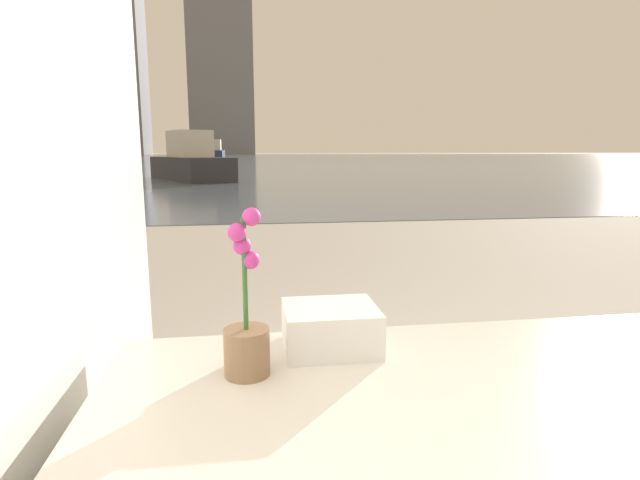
% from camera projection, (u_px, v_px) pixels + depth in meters
% --- Properties ---
extents(potted_orchid, '(0.11, 0.11, 0.41)m').
position_uv_depth(potted_orchid, '(247.00, 330.00, 1.20)').
color(potted_orchid, '#8C6B4C').
rests_on(potted_orchid, bathtub).
extents(towel_stack, '(0.25, 0.22, 0.12)m').
position_uv_depth(towel_stack, '(331.00, 328.00, 1.37)').
color(towel_stack, white).
rests_on(towel_stack, bathtub).
extents(harbor_water, '(180.00, 110.00, 0.01)m').
position_uv_depth(harbor_water, '(251.00, 159.00, 60.96)').
color(harbor_water, slate).
rests_on(harbor_water, ground_plane).
extents(harbor_boat_0, '(2.88, 5.54, 1.98)m').
position_uv_depth(harbor_boat_0, '(5.00, 155.00, 35.59)').
color(harbor_boat_0, navy).
rests_on(harbor_boat_0, harbor_water).
extents(harbor_boat_1, '(2.01, 5.74, 2.15)m').
position_uv_depth(harbor_boat_1, '(214.00, 153.00, 54.39)').
color(harbor_boat_1, navy).
rests_on(harbor_boat_1, harbor_water).
extents(harbor_boat_2, '(3.37, 5.96, 2.12)m').
position_uv_depth(harbor_boat_2, '(132.00, 152.00, 77.56)').
color(harbor_boat_2, '#335647').
rests_on(harbor_boat_2, harbor_water).
extents(harbor_boat_3, '(3.41, 4.87, 1.74)m').
position_uv_depth(harbor_boat_3, '(190.00, 163.00, 17.78)').
color(harbor_boat_3, '#2D2D33').
rests_on(harbor_boat_3, harbor_water).
extents(skyline_tower_1, '(8.29, 11.34, 61.58)m').
position_uv_depth(skyline_tower_1, '(120.00, 8.00, 106.25)').
color(skyline_tower_1, slate).
rests_on(skyline_tower_1, ground_plane).
extents(skyline_tower_2, '(13.99, 11.66, 49.66)m').
position_uv_depth(skyline_tower_2, '(221.00, 41.00, 110.26)').
color(skyline_tower_2, slate).
rests_on(skyline_tower_2, ground_plane).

